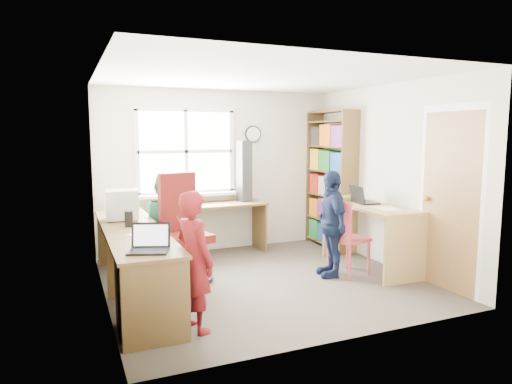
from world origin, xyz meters
TOP-DOWN VIEW (x-y plane):
  - room at (0.01, 0.10)m, footprint 3.64×3.44m
  - l_desk at (-1.31, -0.28)m, footprint 2.38×2.95m
  - right_desk at (1.53, -0.02)m, footprint 0.71×1.47m
  - bookshelf at (1.65, 1.19)m, footprint 0.30×1.02m
  - swivel_chair at (-0.86, 0.44)m, footprint 0.73×0.73m
  - wooden_chair at (1.02, -0.16)m, footprint 0.49×0.49m
  - crt_monitor at (-1.54, 0.64)m, footprint 0.38×0.34m
  - laptop_left at (-1.49, -0.92)m, footprint 0.41×0.38m
  - laptop_right at (1.48, 0.14)m, footprint 0.32×0.38m
  - speaker_a at (-1.52, 0.22)m, footprint 0.10×0.10m
  - speaker_b at (-1.44, 0.90)m, footprint 0.11×0.11m
  - cd_tower at (0.33, 1.48)m, footprint 0.21×0.20m
  - game_box at (1.48, 0.47)m, footprint 0.35×0.35m
  - paper_a at (-1.43, -0.30)m, footprint 0.34×0.38m
  - paper_b at (1.53, -0.34)m, footprint 0.30×0.37m
  - potted_plant at (-0.58, 1.50)m, footprint 0.18×0.15m
  - person_red at (-1.12, -1.00)m, footprint 0.44×0.54m
  - person_green at (-1.01, 0.74)m, footprint 0.61×0.71m
  - person_navy at (0.86, -0.11)m, footprint 0.48×0.82m

SIDE VIEW (x-z plane):
  - l_desk at x=-1.31m, z-range 0.08..0.83m
  - wooden_chair at x=1.02m, z-range 0.04..0.98m
  - swivel_chair at x=-0.86m, z-range -0.09..1.19m
  - right_desk at x=1.53m, z-range 0.19..1.03m
  - person_green at x=-1.01m, z-range 0.00..1.26m
  - person_red at x=-1.12m, z-range 0.00..1.27m
  - person_navy at x=0.86m, z-range 0.00..1.31m
  - paper_a at x=-1.43m, z-range 0.75..0.75m
  - laptop_left at x=-1.49m, z-range 0.69..0.92m
  - speaker_a at x=-1.52m, z-range 0.75..0.92m
  - paper_b at x=1.53m, z-range 0.84..0.84m
  - speaker_b at x=-1.44m, z-range 0.75..0.94m
  - game_box at x=1.48m, z-range 0.84..0.90m
  - laptop_right at x=1.48m, z-range 0.77..1.01m
  - potted_plant at x=-0.58m, z-range 0.75..1.06m
  - crt_monitor at x=-1.54m, z-range 0.75..1.11m
  - bookshelf at x=1.65m, z-range -0.05..2.05m
  - cd_tower at x=0.33m, z-range 0.75..1.66m
  - room at x=0.01m, z-range 0.00..2.44m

